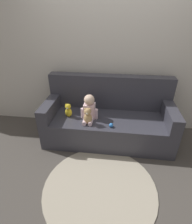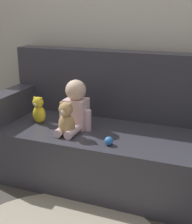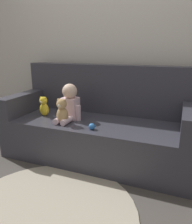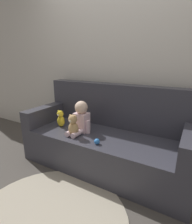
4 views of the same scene
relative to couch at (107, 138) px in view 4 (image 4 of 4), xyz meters
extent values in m
plane|color=#4C4742|center=(0.00, -0.07, -0.34)|extent=(12.00, 12.00, 0.00)
cube|color=silver|center=(0.00, 0.43, 0.96)|extent=(8.00, 0.05, 2.60)
cube|color=#383842|center=(0.00, -0.07, -0.12)|extent=(1.99, 0.82, 0.43)
cube|color=#383842|center=(0.00, 0.25, 0.37)|extent=(1.99, 0.18, 0.56)
cube|color=#383842|center=(-0.92, -0.07, 0.21)|extent=(0.16, 0.82, 0.23)
cube|color=#383842|center=(0.92, -0.07, 0.21)|extent=(0.16, 0.82, 0.23)
cube|color=silver|center=(-0.29, -0.13, 0.21)|extent=(0.17, 0.14, 0.23)
sphere|color=beige|center=(-0.29, -0.13, 0.40)|extent=(0.16, 0.16, 0.16)
cylinder|color=silver|center=(-0.33, -0.29, 0.12)|extent=(0.06, 0.18, 0.06)
cylinder|color=silver|center=(-0.24, -0.29, 0.12)|extent=(0.06, 0.18, 0.06)
cylinder|color=silver|center=(-0.39, -0.16, 0.17)|extent=(0.06, 0.06, 0.16)
cylinder|color=silver|center=(-0.18, -0.16, 0.17)|extent=(0.06, 0.06, 0.16)
ellipsoid|color=tan|center=(-0.28, -0.31, 0.18)|extent=(0.13, 0.10, 0.17)
sphere|color=tan|center=(-0.28, -0.31, 0.30)|extent=(0.10, 0.10, 0.10)
sphere|color=tan|center=(-0.32, -0.31, 0.34)|extent=(0.03, 0.03, 0.03)
sphere|color=tan|center=(-0.25, -0.31, 0.34)|extent=(0.03, 0.03, 0.03)
sphere|color=beige|center=(-0.28, -0.36, 0.29)|extent=(0.04, 0.04, 0.04)
ellipsoid|color=yellow|center=(-0.61, -0.15, 0.16)|extent=(0.11, 0.09, 0.15)
sphere|color=yellow|center=(-0.61, -0.15, 0.27)|extent=(0.09, 0.09, 0.09)
sphere|color=yellow|center=(-0.64, -0.15, 0.30)|extent=(0.02, 0.02, 0.02)
sphere|color=yellow|center=(-0.58, -0.15, 0.30)|extent=(0.02, 0.02, 0.02)
sphere|color=beige|center=(-0.61, -0.19, 0.26)|extent=(0.03, 0.03, 0.03)
sphere|color=#337FDB|center=(0.06, -0.35, 0.12)|extent=(0.06, 0.06, 0.06)
cylinder|color=#B2A893|center=(-0.02, -1.05, -0.33)|extent=(1.37, 1.37, 0.01)
camera|label=1|loc=(0.10, -2.42, 1.52)|focal=28.00mm
camera|label=2|loc=(0.69, -2.21, 0.99)|focal=50.00mm
camera|label=3|loc=(0.81, -2.13, 0.83)|focal=35.00mm
camera|label=4|loc=(0.89, -1.80, 0.95)|focal=28.00mm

